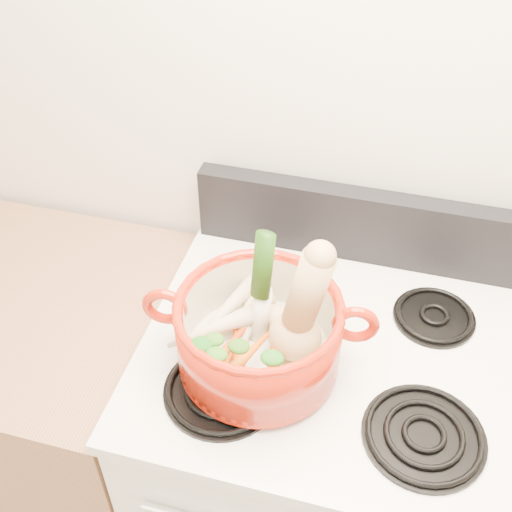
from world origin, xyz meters
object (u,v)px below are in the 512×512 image
(stove_body, at_px, (319,473))
(squash, at_px, (297,305))
(dutch_oven, at_px, (259,334))
(leek, at_px, (261,288))

(stove_body, relative_size, squash, 3.55)
(stove_body, xyz_separation_m, dutch_oven, (-0.14, -0.08, 0.59))
(stove_body, bearing_deg, squash, -136.34)
(leek, bearing_deg, squash, -10.32)
(stove_body, relative_size, dutch_oven, 2.94)
(dutch_oven, xyz_separation_m, leek, (-0.01, 0.04, 0.08))
(dutch_oven, bearing_deg, stove_body, 22.54)
(dutch_oven, bearing_deg, squash, 3.32)
(dutch_oven, height_order, leek, leek)
(dutch_oven, relative_size, squash, 1.21)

